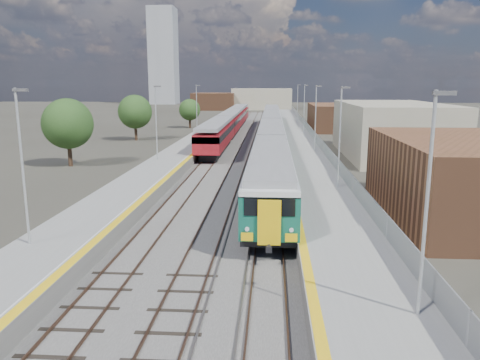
# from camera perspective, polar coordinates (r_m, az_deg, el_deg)

# --- Properties ---
(ground) EXTENTS (320.00, 320.00, 0.00)m
(ground) POSITION_cam_1_polar(r_m,az_deg,el_deg) (63.64, 2.46, 3.81)
(ground) COLOR #47443A
(ground) RESTS_ON ground
(ballast_bed) EXTENTS (10.50, 155.00, 0.06)m
(ballast_bed) POSITION_cam_1_polar(r_m,az_deg,el_deg) (66.20, 0.57, 4.16)
(ballast_bed) COLOR #565451
(ballast_bed) RESTS_ON ground
(tracks) EXTENTS (8.96, 160.00, 0.17)m
(tracks) POSITION_cam_1_polar(r_m,az_deg,el_deg) (67.82, 1.15, 4.40)
(tracks) COLOR #4C3323
(tracks) RESTS_ON ground
(platform_right) EXTENTS (4.70, 155.00, 8.52)m
(platform_right) POSITION_cam_1_polar(r_m,az_deg,el_deg) (66.13, 7.11, 4.50)
(platform_right) COLOR slate
(platform_right) RESTS_ON ground
(platform_left) EXTENTS (4.30, 155.00, 8.52)m
(platform_left) POSITION_cam_1_polar(r_m,az_deg,el_deg) (66.87, -5.28, 4.60)
(platform_left) COLOR slate
(platform_left) RESTS_ON ground
(buildings) EXTENTS (72.00, 185.50, 40.00)m
(buildings) POSITION_cam_1_polar(r_m,az_deg,el_deg) (152.90, -3.58, 12.41)
(buildings) COLOR brown
(buildings) RESTS_ON ground
(green_train) EXTENTS (3.07, 85.26, 3.38)m
(green_train) POSITION_cam_1_polar(r_m,az_deg,el_deg) (64.52, 3.85, 6.03)
(green_train) COLOR black
(green_train) RESTS_ON ground
(red_train) EXTENTS (3.05, 61.72, 3.85)m
(red_train) POSITION_cam_1_polar(r_m,az_deg,el_deg) (80.79, -1.14, 7.12)
(red_train) COLOR black
(red_train) RESTS_ON ground
(tree_a) EXTENTS (5.32, 5.32, 7.21)m
(tree_a) POSITION_cam_1_polar(r_m,az_deg,el_deg) (52.88, -20.26, 6.45)
(tree_a) COLOR #382619
(tree_a) RESTS_ON ground
(tree_b) EXTENTS (5.18, 5.18, 7.02)m
(tree_b) POSITION_cam_1_polar(r_m,az_deg,el_deg) (74.59, -12.68, 8.11)
(tree_b) COLOR #382619
(tree_b) RESTS_ON ground
(tree_c) EXTENTS (4.22, 4.22, 5.71)m
(tree_c) POSITION_cam_1_polar(r_m,az_deg,el_deg) (94.13, -6.15, 8.51)
(tree_c) COLOR #382619
(tree_c) RESTS_ON ground
(tree_d) EXTENTS (4.19, 4.19, 5.68)m
(tree_d) POSITION_cam_1_polar(r_m,az_deg,el_deg) (73.45, 18.40, 7.09)
(tree_d) COLOR #382619
(tree_d) RESTS_ON ground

